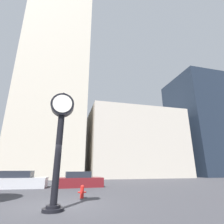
% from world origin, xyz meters
% --- Properties ---
extents(ground_plane, '(200.00, 200.00, 0.00)m').
position_xyz_m(ground_plane, '(0.00, 0.00, 0.00)').
color(ground_plane, '#38383D').
extents(building_tall_tower, '(11.66, 12.00, 39.00)m').
position_xyz_m(building_tall_tower, '(-2.82, 24.00, 19.50)').
color(building_tall_tower, beige).
rests_on(building_tall_tower, ground_plane).
extents(building_storefront_row, '(17.61, 12.00, 12.27)m').
position_xyz_m(building_storefront_row, '(13.03, 24.00, 6.14)').
color(building_storefront_row, beige).
rests_on(building_storefront_row, ground_plane).
extents(building_glass_modern, '(11.65, 12.00, 22.09)m').
position_xyz_m(building_glass_modern, '(29.90, 24.00, 11.05)').
color(building_glass_modern, '#1E2838').
rests_on(building_glass_modern, ground_plane).
extents(street_clock, '(1.01, 0.82, 4.92)m').
position_xyz_m(street_clock, '(-0.07, -0.93, 3.07)').
color(street_clock, black).
rests_on(street_clock, ground_plane).
extents(car_silver, '(4.55, 1.99, 1.37)m').
position_xyz_m(car_silver, '(-3.45, 8.29, 0.58)').
color(car_silver, '#BCBCC1').
rests_on(car_silver, ground_plane).
extents(car_maroon, '(4.00, 2.01, 1.29)m').
position_xyz_m(car_maroon, '(1.57, 8.00, 0.55)').
color(car_maroon, maroon).
rests_on(car_maroon, ground_plane).
extents(fire_hydrant_far, '(0.46, 0.20, 0.68)m').
position_xyz_m(fire_hydrant_far, '(1.27, 1.88, 0.35)').
color(fire_hydrant_far, red).
rests_on(fire_hydrant_far, ground_plane).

